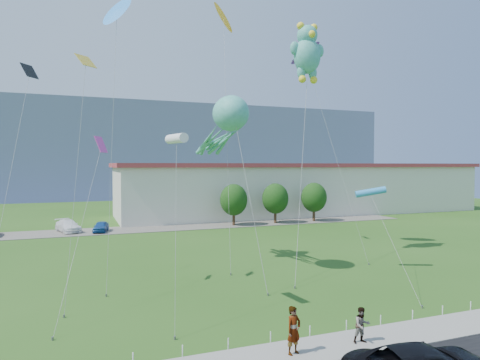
# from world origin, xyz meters

# --- Properties ---
(ground) EXTENTS (160.00, 160.00, 0.00)m
(ground) POSITION_xyz_m (0.00, 0.00, 0.00)
(ground) COLOR #285116
(ground) RESTS_ON ground
(sidewalk) EXTENTS (80.00, 2.50, 0.10)m
(sidewalk) POSITION_xyz_m (0.00, -2.75, 0.05)
(sidewalk) COLOR gray
(sidewalk) RESTS_ON ground
(parking_strip) EXTENTS (70.00, 6.00, 0.06)m
(parking_strip) POSITION_xyz_m (0.00, 35.00, 0.03)
(parking_strip) COLOR #59544C
(parking_strip) RESTS_ON ground
(hill_ridge) EXTENTS (160.00, 50.00, 25.00)m
(hill_ridge) POSITION_xyz_m (0.00, 120.00, 12.50)
(hill_ridge) COLOR slate
(hill_ridge) RESTS_ON ground
(warehouse) EXTENTS (61.00, 15.00, 8.20)m
(warehouse) POSITION_xyz_m (26.00, 44.00, 4.12)
(warehouse) COLOR beige
(warehouse) RESTS_ON ground
(rope_fence) EXTENTS (26.05, 0.05, 0.50)m
(rope_fence) POSITION_xyz_m (0.00, -1.30, 0.25)
(rope_fence) COLOR white
(rope_fence) RESTS_ON ground
(tree_near) EXTENTS (3.60, 3.60, 5.47)m
(tree_near) POSITION_xyz_m (10.00, 34.00, 3.39)
(tree_near) COLOR #3F2B19
(tree_near) RESTS_ON ground
(tree_mid) EXTENTS (3.60, 3.60, 5.47)m
(tree_mid) POSITION_xyz_m (16.00, 34.00, 3.39)
(tree_mid) COLOR #3F2B19
(tree_mid) RESTS_ON ground
(tree_far) EXTENTS (3.60, 3.60, 5.47)m
(tree_far) POSITION_xyz_m (22.00, 34.00, 3.39)
(tree_far) COLOR #3F2B19
(tree_far) RESTS_ON ground
(pedestrian_left) EXTENTS (0.84, 0.68, 1.98)m
(pedestrian_left) POSITION_xyz_m (-0.67, -2.86, 1.09)
(pedestrian_left) COLOR gray
(pedestrian_left) RESTS_ON sidewalk
(pedestrian_right) EXTENTS (0.83, 0.68, 1.57)m
(pedestrian_right) POSITION_xyz_m (2.67, -2.94, 0.89)
(pedestrian_right) COLOR gray
(pedestrian_right) RESTS_ON sidewalk
(parked_car_white) EXTENTS (3.38, 5.20, 1.40)m
(parked_car_white) POSITION_xyz_m (-10.20, 35.73, 0.76)
(parked_car_white) COLOR white
(parked_car_white) RESTS_ON parking_strip
(parked_car_blue) EXTENTS (2.26, 3.84, 1.23)m
(parked_car_blue) POSITION_xyz_m (-6.55, 34.35, 0.67)
(parked_car_blue) COLOR #1B4E97
(parked_car_blue) RESTS_ON parking_strip
(octopus_kite) EXTENTS (2.53, 11.45, 12.87)m
(octopus_kite) POSITION_xyz_m (1.23, 11.44, 10.91)
(octopus_kite) COLOR teal
(octopus_kite) RESTS_ON ground
(teddy_bear_kite) EXTENTS (7.05, 9.17, 19.98)m
(teddy_bear_kite) POSITION_xyz_m (9.37, 13.85, 17.57)
(teddy_bear_kite) COLOR teal
(teddy_bear_kite) RESTS_ON ground
(small_kite_black) EXTENTS (2.16, 9.77, 14.68)m
(small_kite_black) POSITION_xyz_m (-12.14, 12.43, 12.33)
(small_kite_black) COLOR black
(small_kite_black) RESTS_ON ground
(small_kite_yellow) EXTENTS (1.99, 5.13, 14.78)m
(small_kite_yellow) POSITION_xyz_m (-8.60, 9.20, 12.54)
(small_kite_yellow) COLOR gold
(small_kite_yellow) RESTS_ON ground
(small_kite_orange) EXTENTS (3.47, 9.82, 22.25)m
(small_kite_orange) POSITION_xyz_m (3.68, 19.20, 20.93)
(small_kite_orange) COLOR #F6AE1B
(small_kite_orange) RESTS_ON ground
(small_kite_purple) EXTENTS (2.78, 7.91, 18.95)m
(small_kite_purple) POSITION_xyz_m (10.78, 16.49, 17.80)
(small_kite_purple) COLOR purple
(small_kite_purple) RESTS_ON ground
(small_kite_blue) EXTENTS (2.26, 7.04, 19.99)m
(small_kite_blue) POSITION_xyz_m (-6.19, 14.46, 18.80)
(small_kite_blue) COLOR #2A8BF2
(small_kite_blue) RESTS_ON ground
(small_kite_white) EXTENTS (1.12, 4.39, 9.76)m
(small_kite_white) POSITION_xyz_m (-4.12, 3.73, 9.25)
(small_kite_white) COLOR white
(small_kite_white) RESTS_ON ground
(small_kite_pink) EXTENTS (3.25, 8.34, 9.67)m
(small_kite_pink) POSITION_xyz_m (-7.87, 9.21, 8.20)
(small_kite_pink) COLOR #F536AD
(small_kite_pink) RESTS_ON ground
(small_kite_cyan) EXTENTS (2.98, 9.22, 6.36)m
(small_kite_cyan) POSITION_xyz_m (11.45, 7.89, 5.87)
(small_kite_cyan) COLOR #2E8CD0
(small_kite_cyan) RESTS_ON ground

